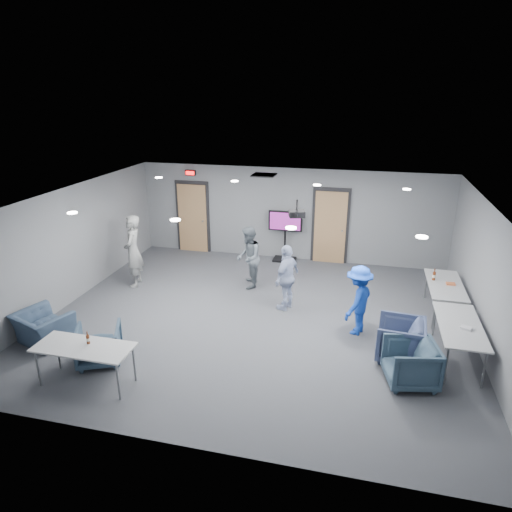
% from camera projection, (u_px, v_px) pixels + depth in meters
% --- Properties ---
extents(floor, '(9.00, 9.00, 0.00)m').
position_uv_depth(floor, '(257.00, 318.00, 10.12)').
color(floor, '#393B41').
rests_on(floor, ground).
extents(ceiling, '(9.00, 9.00, 0.00)m').
position_uv_depth(ceiling, '(257.00, 199.00, 9.19)').
color(ceiling, white).
rests_on(ceiling, wall_back).
extents(wall_back, '(9.00, 0.02, 2.70)m').
position_uv_depth(wall_back, '(289.00, 214.00, 13.30)').
color(wall_back, slate).
rests_on(wall_back, floor).
extents(wall_front, '(9.00, 0.02, 2.70)m').
position_uv_depth(wall_front, '(185.00, 366.00, 6.00)').
color(wall_front, slate).
rests_on(wall_front, floor).
extents(wall_left, '(0.02, 8.00, 2.70)m').
position_uv_depth(wall_left, '(70.00, 245.00, 10.66)').
color(wall_left, slate).
rests_on(wall_left, floor).
extents(wall_right, '(0.02, 8.00, 2.70)m').
position_uv_depth(wall_right, '(487.00, 282.00, 8.64)').
color(wall_right, slate).
rests_on(wall_right, floor).
extents(door_left, '(1.06, 0.17, 2.24)m').
position_uv_depth(door_left, '(193.00, 218.00, 14.03)').
color(door_left, black).
rests_on(door_left, wall_back).
extents(door_right, '(1.06, 0.17, 2.24)m').
position_uv_depth(door_right, '(330.00, 227.00, 13.08)').
color(door_right, black).
rests_on(door_right, wall_back).
extents(exit_sign, '(0.32, 0.08, 0.16)m').
position_uv_depth(exit_sign, '(190.00, 173.00, 13.53)').
color(exit_sign, black).
rests_on(exit_sign, wall_back).
extents(hvac_diffuser, '(0.60, 0.60, 0.03)m').
position_uv_depth(hvac_diffuser, '(264.00, 175.00, 11.86)').
color(hvac_diffuser, black).
rests_on(hvac_diffuser, ceiling).
extents(downlights, '(6.18, 3.78, 0.02)m').
position_uv_depth(downlights, '(257.00, 200.00, 9.19)').
color(downlights, white).
rests_on(downlights, ceiling).
extents(person_a, '(0.60, 0.77, 1.86)m').
position_uv_depth(person_a, '(133.00, 251.00, 11.54)').
color(person_a, gray).
rests_on(person_a, floor).
extents(person_b, '(0.75, 0.88, 1.59)m').
position_uv_depth(person_b, '(248.00, 258.00, 11.48)').
color(person_b, slate).
rests_on(person_b, floor).
extents(person_c, '(0.67, 0.98, 1.55)m').
position_uv_depth(person_c, '(287.00, 277.00, 10.33)').
color(person_c, '#A9B6D9').
rests_on(person_c, floor).
extents(person_d, '(0.86, 1.09, 1.47)m').
position_uv_depth(person_d, '(358.00, 300.00, 9.29)').
color(person_d, blue).
rests_on(person_d, floor).
extents(chair_right_b, '(0.93, 0.91, 0.78)m').
position_uv_depth(chair_right_b, '(400.00, 340.00, 8.49)').
color(chair_right_b, '#3A4464').
rests_on(chair_right_b, floor).
extents(chair_right_c, '(1.00, 0.98, 0.77)m').
position_uv_depth(chair_right_c, '(411.00, 363.00, 7.78)').
color(chair_right_c, '#35495B').
rests_on(chair_right_c, floor).
extents(chair_front_a, '(1.03, 1.04, 0.72)m').
position_uv_depth(chair_front_a, '(99.00, 345.00, 8.39)').
color(chair_front_a, '#334658').
rests_on(chair_front_a, floor).
extents(chair_front_b, '(1.23, 1.15, 0.65)m').
position_uv_depth(chair_front_b, '(44.00, 328.00, 9.05)').
color(chair_front_b, '#384960').
rests_on(chair_front_b, floor).
extents(table_right_a, '(0.74, 1.77, 0.73)m').
position_uv_depth(table_right_a, '(445.00, 286.00, 10.10)').
color(table_right_a, '#A5A8AA').
rests_on(table_right_a, floor).
extents(table_right_b, '(0.76, 1.82, 0.73)m').
position_uv_depth(table_right_b, '(460.00, 327.00, 8.37)').
color(table_right_b, '#A5A8AA').
rests_on(table_right_b, floor).
extents(table_front_left, '(1.67, 0.70, 0.73)m').
position_uv_depth(table_front_left, '(84.00, 349.00, 7.65)').
color(table_front_left, '#A5A8AA').
rests_on(table_front_left, floor).
extents(bottle_front, '(0.06, 0.06, 0.23)m').
position_uv_depth(bottle_front, '(88.00, 339.00, 7.69)').
color(bottle_front, '#5D2710').
rests_on(bottle_front, table_front_left).
extents(bottle_right, '(0.07, 0.07, 0.28)m').
position_uv_depth(bottle_right, '(434.00, 276.00, 10.26)').
color(bottle_right, '#5D2710').
rests_on(bottle_right, table_right_a).
extents(snack_box, '(0.19, 0.13, 0.04)m').
position_uv_depth(snack_box, '(451.00, 284.00, 10.04)').
color(snack_box, '#C65E31').
rests_on(snack_box, table_right_a).
extents(wrapper, '(0.22, 0.19, 0.04)m').
position_uv_depth(wrapper, '(466.00, 328.00, 8.19)').
color(wrapper, silver).
rests_on(wrapper, table_right_b).
extents(tv_stand, '(0.98, 0.47, 1.50)m').
position_uv_depth(tv_stand, '(285.00, 233.00, 13.25)').
color(tv_stand, black).
rests_on(tv_stand, floor).
extents(projector, '(0.38, 0.35, 0.35)m').
position_uv_depth(projector, '(297.00, 213.00, 9.27)').
color(projector, black).
rests_on(projector, ceiling).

